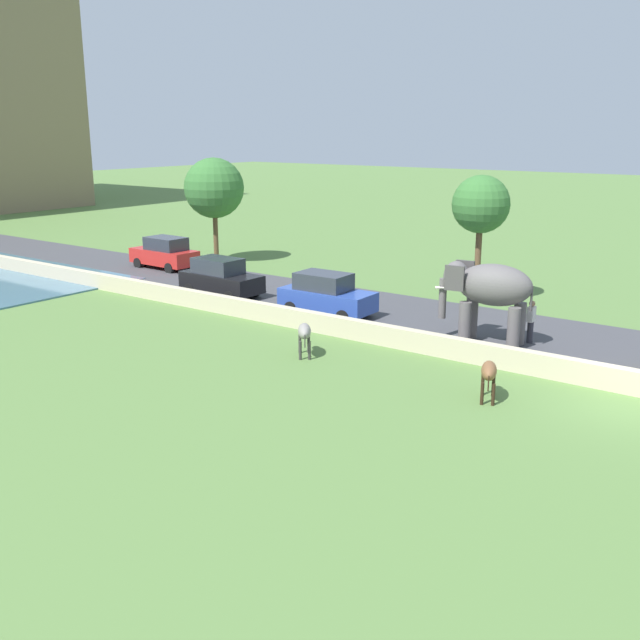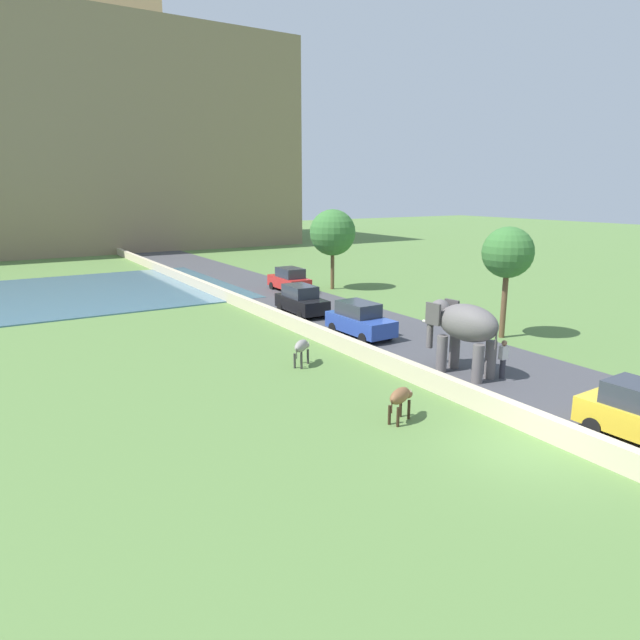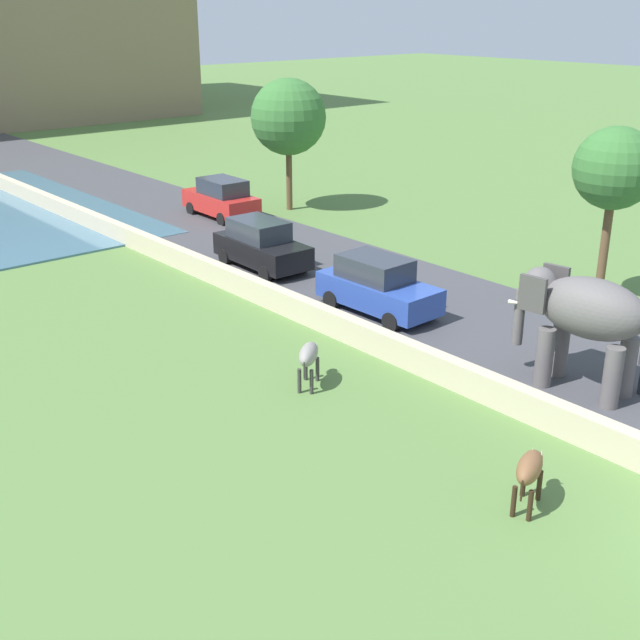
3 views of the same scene
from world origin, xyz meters
TOP-DOWN VIEW (x-y plane):
  - road_surface at (5.00, 20.00)m, footprint 7.00×120.00m
  - barrier_wall at (1.20, 18.00)m, footprint 0.40×110.00m
  - elephant at (3.40, 5.80)m, footprint 1.74×3.55m
  - car_blue at (3.42, 12.91)m, footprint 1.87×4.04m
  - car_red at (6.57, 26.20)m, footprint 1.88×4.04m
  - car_black at (3.43, 18.96)m, footprint 1.89×4.05m
  - cow_brown at (-1.74, 3.47)m, footprint 1.41×0.85m
  - cow_grey at (-1.53, 10.29)m, footprint 1.29×1.13m
  - tree_near at (9.92, 25.48)m, footprint 3.44×3.44m
  - tree_mid at (9.56, 8.94)m, footprint 2.55×2.55m

SIDE VIEW (x-z plane):
  - road_surface at x=5.00m, z-range 0.00..0.06m
  - barrier_wall at x=1.20m, z-range 0.00..0.75m
  - cow_brown at x=-1.74m, z-range 0.26..1.41m
  - cow_grey at x=-1.53m, z-range 0.26..1.41m
  - car_blue at x=3.42m, z-range 0.00..1.80m
  - car_red at x=6.57m, z-range 0.00..1.80m
  - car_black at x=3.43m, z-range 0.00..1.80m
  - elephant at x=3.40m, z-range 0.54..3.53m
  - tree_near at x=9.92m, z-range 1.27..7.28m
  - tree_mid at x=9.56m, z-range 1.51..7.17m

